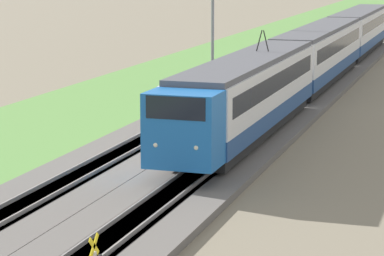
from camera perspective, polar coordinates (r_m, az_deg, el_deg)
ballast_main at (r=68.19m, az=4.85°, el=3.35°), size 240.00×4.40×0.30m
ballast_adjacent at (r=67.35m, az=8.54°, el=3.17°), size 240.00×4.40×0.30m
track_main at (r=68.19m, az=4.85°, el=3.35°), size 240.00×1.57×0.45m
track_adjacent at (r=67.35m, az=8.54°, el=3.18°), size 240.00×1.57×0.45m
grass_verge at (r=69.91m, az=-0.33°, el=3.49°), size 240.00×10.70×0.12m
passenger_train at (r=63.42m, az=8.04°, el=4.81°), size 61.54×2.92×5.21m
catenary_mast_mid at (r=62.57m, az=1.34°, el=7.09°), size 0.22×2.56×9.51m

